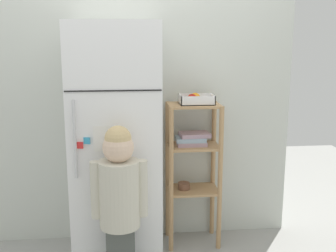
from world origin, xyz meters
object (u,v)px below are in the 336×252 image
Objects in this scene: refrigerator at (116,145)px; child_standing at (119,193)px; pantry_shelf_unit at (193,157)px; fruit_bin at (195,99)px.

refrigerator is 1.57× the size of child_standing.
pantry_shelf_unit reaches higher than child_standing.
child_standing is 0.98× the size of pantry_shelf_unit.
pantry_shelf_unit is at bearing 16.39° from refrigerator.
fruit_bin reaches higher than child_standing.
child_standing is 0.83m from pantry_shelf_unit.
child_standing is 4.31× the size of fruit_bin.
refrigerator is 0.63m from pantry_shelf_unit.
refrigerator is 6.77× the size of fruit_bin.
pantry_shelf_unit is at bearing 47.37° from child_standing.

